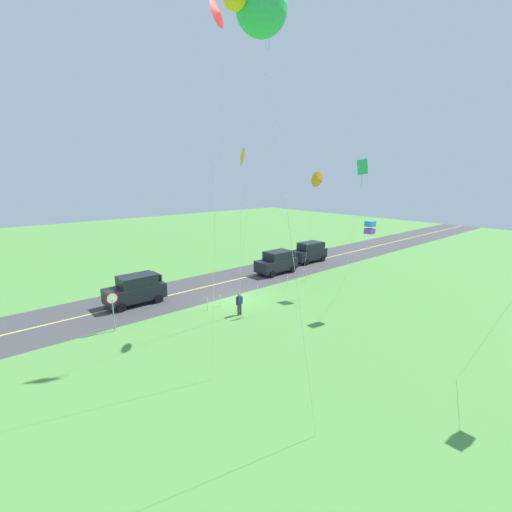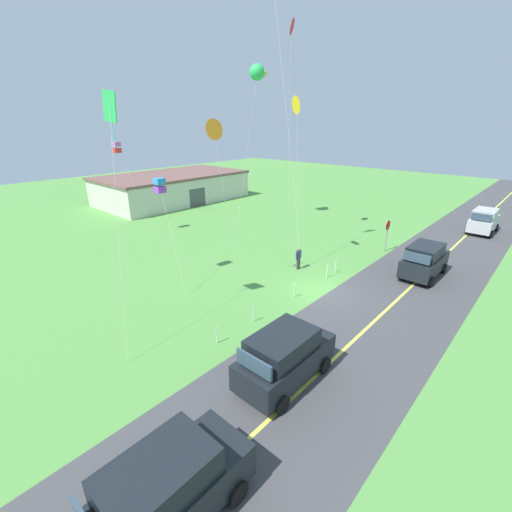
{
  "view_description": "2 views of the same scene",
  "coord_description": "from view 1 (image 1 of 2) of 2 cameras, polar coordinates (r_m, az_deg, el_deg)",
  "views": [
    {
      "loc": [
        15.79,
        21.09,
        9.53
      ],
      "look_at": [
        0.4,
        3.19,
        4.1
      ],
      "focal_mm": 24.22,
      "sensor_mm": 36.0,
      "label": 1
    },
    {
      "loc": [
        -16.81,
        -9.74,
        9.71
      ],
      "look_at": [
        -2.29,
        3.35,
        2.07
      ],
      "focal_mm": 24.05,
      "sensor_mm": 36.0,
      "label": 2
    }
  ],
  "objects": [
    {
      "name": "ground_plane",
      "position": [
        28.03,
        -3.66,
        -7.06
      ],
      "size": [
        120.0,
        120.0,
        0.1
      ],
      "primitive_type": "cube",
      "color": "#549342"
    },
    {
      "name": "asphalt_road",
      "position": [
        31.14,
        -8.12,
        -5.0
      ],
      "size": [
        120.0,
        7.0,
        0.0
      ],
      "primitive_type": "cube",
      "color": "#424244",
      "rests_on": "ground"
    },
    {
      "name": "road_centre_stripe",
      "position": [
        31.14,
        -8.12,
        -5.0
      ],
      "size": [
        120.0,
        0.16,
        0.0
      ],
      "primitive_type": "cube",
      "color": "#E5E04C",
      "rests_on": "asphalt_road"
    },
    {
      "name": "car_suv_foreground",
      "position": [
        27.99,
        -19.26,
        -5.22
      ],
      "size": [
        4.4,
        2.12,
        2.24
      ],
      "color": "black",
      "rests_on": "ground"
    },
    {
      "name": "car_parked_west_near",
      "position": [
        34.87,
        3.46,
        -0.98
      ],
      "size": [
        4.4,
        2.12,
        2.24
      ],
      "color": "black",
      "rests_on": "ground"
    },
    {
      "name": "car_parked_west_far",
      "position": [
        39.93,
        8.77,
        0.69
      ],
      "size": [
        4.4,
        2.12,
        2.24
      ],
      "color": "black",
      "rests_on": "ground"
    },
    {
      "name": "stop_sign",
      "position": [
        23.45,
        -22.61,
        -7.33
      ],
      "size": [
        0.76,
        0.08,
        2.56
      ],
      "color": "gray",
      "rests_on": "ground"
    },
    {
      "name": "person_adult_near",
      "position": [
        24.47,
        -2.76,
        -7.81
      ],
      "size": [
        0.58,
        0.22,
        1.6
      ],
      "rotation": [
        0.0,
        0.0,
        4.65
      ],
      "color": "#3F3F47",
      "rests_on": "ground"
    },
    {
      "name": "kite_red_low",
      "position": [
        21.78,
        -2.44,
        15.97
      ],
      "size": [
        0.93,
        1.61,
        11.28
      ],
      "color": "silver",
      "rests_on": "ground"
    },
    {
      "name": "kite_blue_mid",
      "position": [
        30.12,
        17.12,
        13.48
      ],
      "size": [
        2.1,
        2.92,
        10.97
      ],
      "color": "silver",
      "rests_on": "ground"
    },
    {
      "name": "kite_yellow_high",
      "position": [
        22.45,
        2.02,
        33.21
      ],
      "size": [
        0.72,
        3.29,
        18.44
      ],
      "color": "silver",
      "rests_on": "ground"
    },
    {
      "name": "kite_green_far",
      "position": [
        24.81,
        18.28,
        4.47
      ],
      "size": [
        1.18,
        3.42,
        6.6
      ],
      "color": "silver",
      "rests_on": "ground"
    },
    {
      "name": "kite_pink_drift",
      "position": [
        11.23,
        0.63,
        35.73
      ],
      "size": [
        3.3,
        1.5,
        14.59
      ],
      "color": "silver",
      "rests_on": "ground"
    },
    {
      "name": "kite_orange_near",
      "position": [
        17.53,
        -6.23,
        34.73
      ],
      "size": [
        1.92,
        1.11,
        16.71
      ],
      "color": "silver",
      "rests_on": "ground"
    },
    {
      "name": "kite_purple_back",
      "position": [
        25.66,
        10.13,
        12.27
      ],
      "size": [
        2.07,
        0.43,
        9.9
      ],
      "color": "silver",
      "rests_on": "ground"
    },
    {
      "name": "fence_post_0",
      "position": [
        32.6,
        8.35,
        -3.36
      ],
      "size": [
        0.05,
        0.05,
        0.9
      ],
      "primitive_type": "cylinder",
      "color": "silver",
      "rests_on": "ground"
    },
    {
      "name": "fence_post_1",
      "position": [
        30.8,
        5.22,
        -4.26
      ],
      "size": [
        0.05,
        0.05,
        0.9
      ],
      "primitive_type": "cylinder",
      "color": "silver",
      "rests_on": "ground"
    },
    {
      "name": "fence_post_2",
      "position": [
        28.47,
        0.21,
        -5.65
      ],
      "size": [
        0.05,
        0.05,
        0.9
      ],
      "primitive_type": "cylinder",
      "color": "silver",
      "rests_on": "ground"
    },
    {
      "name": "fence_post_3",
      "position": [
        26.33,
        -5.94,
        -7.3
      ],
      "size": [
        0.05,
        0.05,
        0.9
      ],
      "primitive_type": "cylinder",
      "color": "silver",
      "rests_on": "ground"
    },
    {
      "name": "fence_post_4",
      "position": [
        25.75,
        -8.01,
        -7.83
      ],
      "size": [
        0.05,
        0.05,
        0.9
      ],
      "primitive_type": "cylinder",
      "color": "silver",
      "rests_on": "ground"
    }
  ]
}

